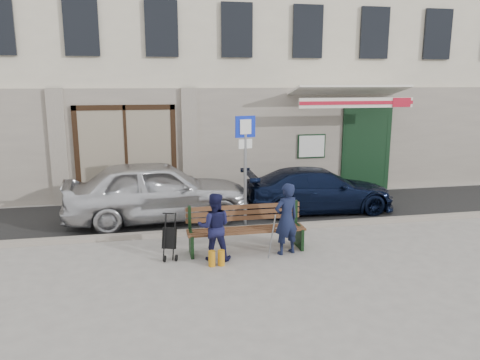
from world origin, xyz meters
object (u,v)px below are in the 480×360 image
object	(u,v)px
parking_sign	(245,154)
car_silver	(157,191)
man	(286,219)
car_navy	(318,190)
bench	(244,229)
woman	(214,227)
stroller	(169,239)

from	to	relation	value
parking_sign	car_silver	bearing A→B (deg)	140.65
man	car_navy	bearing A→B (deg)	-138.64
car_navy	bench	xyz separation A→B (m)	(-2.54, -2.54, -0.12)
car_navy	bench	world-z (taller)	car_navy
car_silver	woman	bearing A→B (deg)	-165.34
parking_sign	bench	size ratio (longest dim) A/B	1.10
bench	car_navy	bearing A→B (deg)	44.93
man	stroller	distance (m)	2.33
car_navy	car_silver	bearing A→B (deg)	92.20
car_navy	stroller	bearing A→B (deg)	124.74
car_silver	man	xyz separation A→B (m)	(2.45, -2.79, -0.04)
man	woman	size ratio (longest dim) A/B	1.09
parking_sign	stroller	size ratio (longest dim) A/B	2.95
car_silver	stroller	size ratio (longest dim) A/B	5.03
woman	stroller	bearing A→B (deg)	-6.24
man	stroller	xyz separation A→B (m)	(-2.30, 0.19, -0.33)
bench	woman	bearing A→B (deg)	-152.24
car_navy	woman	xyz separation A→B (m)	(-3.20, -2.88, 0.08)
car_navy	parking_sign	size ratio (longest dim) A/B	1.52
car_silver	stroller	xyz separation A→B (m)	(0.15, -2.60, -0.37)
car_navy	stroller	distance (m)	4.84
parking_sign	woman	world-z (taller)	parking_sign
car_navy	woman	bearing A→B (deg)	133.55
car_navy	man	size ratio (longest dim) A/B	2.75
car_silver	parking_sign	bearing A→B (deg)	-121.25
man	woman	distance (m)	1.45
bench	man	distance (m)	0.89
car_silver	bench	distance (m)	3.00
car_silver	stroller	distance (m)	2.63
parking_sign	bench	world-z (taller)	parking_sign
car_navy	man	bearing A→B (deg)	149.94
car_navy	stroller	size ratio (longest dim) A/B	4.48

